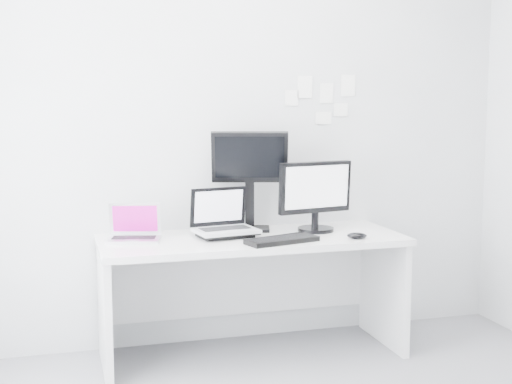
% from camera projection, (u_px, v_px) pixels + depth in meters
% --- Properties ---
extents(back_wall, '(3.60, 0.00, 3.60)m').
position_uv_depth(back_wall, '(237.00, 130.00, 4.49)').
color(back_wall, '#B3B5B8').
rests_on(back_wall, ground).
extents(desk, '(1.80, 0.70, 0.73)m').
position_uv_depth(desk, '(252.00, 296.00, 4.29)').
color(desk, white).
rests_on(desk, ground).
extents(macbook, '(0.34, 0.29, 0.22)m').
position_uv_depth(macbook, '(133.00, 222.00, 4.09)').
color(macbook, silver).
rests_on(macbook, desk).
extents(speaker, '(0.08, 0.08, 0.16)m').
position_uv_depth(speaker, '(223.00, 217.00, 4.48)').
color(speaker, black).
rests_on(speaker, desk).
extents(dell_laptop, '(0.39, 0.33, 0.30)m').
position_uv_depth(dell_laptop, '(226.00, 212.00, 4.21)').
color(dell_laptop, '#B9BCC1').
rests_on(dell_laptop, desk).
extents(rear_monitor, '(0.50, 0.29, 0.64)m').
position_uv_depth(rear_monitor, '(250.00, 180.00, 4.40)').
color(rear_monitor, black).
rests_on(rear_monitor, desk).
extents(samsung_monitor, '(0.52, 0.31, 0.45)m').
position_uv_depth(samsung_monitor, '(316.00, 195.00, 4.39)').
color(samsung_monitor, black).
rests_on(samsung_monitor, desk).
extents(keyboard, '(0.45, 0.25, 0.03)m').
position_uv_depth(keyboard, '(282.00, 240.00, 4.06)').
color(keyboard, black).
rests_on(keyboard, desk).
extents(mouse, '(0.13, 0.11, 0.04)m').
position_uv_depth(mouse, '(357.00, 236.00, 4.17)').
color(mouse, black).
rests_on(mouse, desk).
extents(wall_note_0, '(0.10, 0.00, 0.14)m').
position_uv_depth(wall_note_0, '(305.00, 87.00, 4.58)').
color(wall_note_0, white).
rests_on(wall_note_0, back_wall).
extents(wall_note_1, '(0.09, 0.00, 0.13)m').
position_uv_depth(wall_note_1, '(327.00, 93.00, 4.62)').
color(wall_note_1, white).
rests_on(wall_note_1, back_wall).
extents(wall_note_2, '(0.10, 0.00, 0.14)m').
position_uv_depth(wall_note_2, '(348.00, 86.00, 4.66)').
color(wall_note_2, white).
rests_on(wall_note_2, back_wall).
extents(wall_note_3, '(0.11, 0.00, 0.08)m').
position_uv_depth(wall_note_3, '(323.00, 118.00, 4.64)').
color(wall_note_3, white).
rests_on(wall_note_3, back_wall).
extents(wall_note_4, '(0.10, 0.00, 0.09)m').
position_uv_depth(wall_note_4, '(341.00, 110.00, 4.66)').
color(wall_note_4, white).
rests_on(wall_note_4, back_wall).
extents(wall_note_5, '(0.09, 0.00, 0.10)m').
position_uv_depth(wall_note_5, '(292.00, 98.00, 4.56)').
color(wall_note_5, white).
rests_on(wall_note_5, back_wall).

